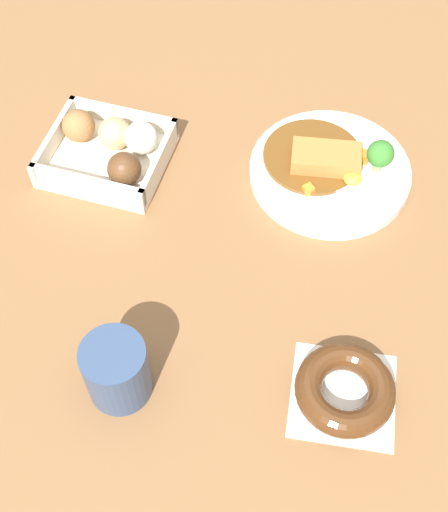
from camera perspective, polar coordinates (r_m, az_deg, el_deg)
ground_plane at (r=0.97m, az=-0.24°, el=2.25°), size 1.60×1.60×0.00m
curry_plate at (r=1.03m, az=8.59°, el=7.00°), size 0.23×0.23×0.07m
donut_box at (r=1.04m, az=-9.13°, el=8.52°), size 0.17×0.15×0.06m
chocolate_ring_donut at (r=0.85m, az=9.72°, el=-10.61°), size 0.14×0.14×0.03m
coffee_mug at (r=0.82m, az=-8.65°, el=-9.13°), size 0.08×0.08×0.09m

